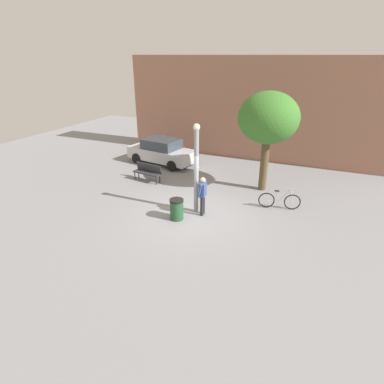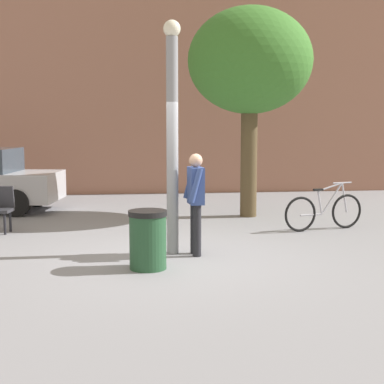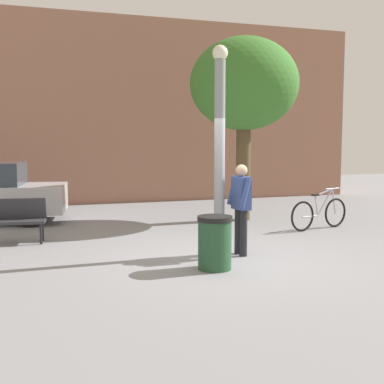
% 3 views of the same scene
% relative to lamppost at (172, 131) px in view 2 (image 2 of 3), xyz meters
% --- Properties ---
extents(ground_plane, '(36.00, 36.00, 0.00)m').
position_rel_lamppost_xyz_m(ground_plane, '(0.02, -0.25, -2.03)').
color(ground_plane, gray).
extents(building_facade, '(16.47, 2.00, 6.22)m').
position_rel_lamppost_xyz_m(building_facade, '(0.02, 9.16, 1.08)').
color(building_facade, '#9E6B56').
rests_on(building_facade, ground_plane).
extents(lamppost, '(0.28, 0.28, 3.79)m').
position_rel_lamppost_xyz_m(lamppost, '(0.00, 0.00, 0.00)').
color(lamppost, gray).
rests_on(lamppost, ground_plane).
extents(person_by_lamppost, '(0.31, 0.61, 1.67)m').
position_rel_lamppost_xyz_m(person_by_lamppost, '(0.36, -0.16, -1.07)').
color(person_by_lamppost, '#232328').
rests_on(person_by_lamppost, ground_plane).
extents(plaza_tree, '(2.82, 2.82, 4.77)m').
position_rel_lamppost_xyz_m(plaza_tree, '(2.06, 3.59, 1.49)').
color(plaza_tree, brown).
rests_on(plaza_tree, ground_plane).
extents(bicycle_silver, '(1.77, 0.49, 0.97)m').
position_rel_lamppost_xyz_m(bicycle_silver, '(3.23, 1.73, -1.65)').
color(bicycle_silver, black).
rests_on(bicycle_silver, ground_plane).
extents(trash_bin, '(0.58, 0.58, 0.88)m').
position_rel_lamppost_xyz_m(trash_bin, '(-0.45, -0.96, -1.59)').
color(trash_bin, '#234C2D').
rests_on(trash_bin, ground_plane).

